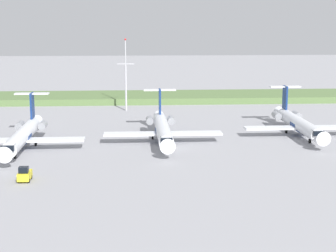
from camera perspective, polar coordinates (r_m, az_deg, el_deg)
name	(u,v)px	position (r m, az deg, el deg)	size (l,w,h in m)	color
ground_plane	(162,120)	(131.61, -0.66, 0.62)	(500.00, 500.00, 0.00)	#939399
grass_berm	(156,97)	(164.71, -1.29, 2.99)	(320.00, 20.00, 1.81)	#597542
regional_jet_nearest	(23,135)	(105.67, -14.70, -0.87)	(22.81, 31.00, 9.00)	silver
regional_jet_second	(163,128)	(108.07, -0.56, -0.26)	(22.81, 31.00, 9.00)	silver
regional_jet_third	(298,123)	(117.19, 13.26, 0.32)	(22.81, 31.00, 9.00)	silver
antenna_mast	(126,81)	(144.72, -4.36, 4.66)	(4.40, 0.50, 18.80)	#B2B2B7
baggage_tug	(25,175)	(84.25, -14.57, -4.86)	(1.72, 3.20, 2.30)	yellow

